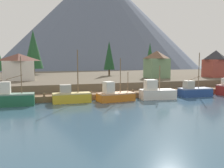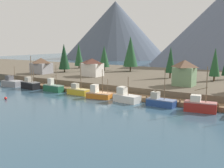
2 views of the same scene
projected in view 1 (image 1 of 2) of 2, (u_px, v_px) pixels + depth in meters
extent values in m
cube|color=#335166|center=(89.00, 89.00, 62.87)|extent=(400.00, 400.00, 1.00)
cube|color=brown|center=(110.00, 95.00, 45.73)|extent=(80.00, 4.00, 1.00)
cylinder|color=brown|center=(44.00, 98.00, 40.33)|extent=(0.36, 0.36, 1.60)
cylinder|color=brown|center=(91.00, 96.00, 42.77)|extent=(0.36, 0.36, 1.60)
cylinder|color=brown|center=(133.00, 94.00, 45.21)|extent=(0.36, 0.36, 1.60)
cylinder|color=brown|center=(170.00, 92.00, 47.66)|extent=(0.36, 0.36, 1.60)
cylinder|color=brown|center=(204.00, 90.00, 50.10)|extent=(0.36, 0.36, 1.60)
cube|color=brown|center=(80.00, 79.00, 74.07)|extent=(400.00, 56.00, 2.50)
cone|color=slate|center=(98.00, 20.00, 173.03)|extent=(144.08, 144.08, 71.89)
cube|color=#1E5B3D|center=(13.00, 100.00, 37.38)|extent=(6.36, 2.57, 1.71)
cube|color=gray|center=(13.00, 94.00, 37.28)|extent=(6.36, 2.57, 0.20)
cube|color=silver|center=(5.00, 88.00, 36.92)|extent=(1.49, 1.32, 1.85)
cylinder|color=brown|center=(21.00, 75.00, 37.32)|extent=(0.13, 0.13, 5.72)
cylinder|color=brown|center=(14.00, 77.00, 37.10)|extent=(2.39, 0.21, 0.74)
cube|color=gold|center=(72.00, 98.00, 40.27)|extent=(6.30, 2.33, 1.44)
cube|color=tan|center=(72.00, 93.00, 40.19)|extent=(6.30, 2.33, 0.20)
cube|color=#B2AD9E|center=(65.00, 89.00, 39.83)|extent=(1.79, 1.48, 1.38)
cylinder|color=brown|center=(78.00, 71.00, 40.13)|extent=(0.19, 0.19, 7.10)
cube|color=#CC6B1E|center=(116.00, 97.00, 41.91)|extent=(6.57, 3.64, 1.24)
cube|color=tan|center=(116.00, 93.00, 41.84)|extent=(6.57, 3.64, 0.20)
cube|color=silver|center=(109.00, 87.00, 41.16)|extent=(1.72, 2.11, 1.97)
cylinder|color=brown|center=(120.00, 75.00, 41.92)|extent=(0.14, 0.14, 5.94)
cylinder|color=brown|center=(128.00, 82.00, 42.67)|extent=(0.12, 0.12, 3.61)
cube|color=silver|center=(157.00, 95.00, 44.27)|extent=(6.60, 3.81, 1.50)
cube|color=silver|center=(158.00, 90.00, 44.19)|extent=(6.60, 3.81, 0.20)
cube|color=silver|center=(151.00, 85.00, 43.85)|extent=(2.26, 2.27, 1.83)
cylinder|color=brown|center=(160.00, 78.00, 44.02)|extent=(0.18, 0.18, 4.37)
cylinder|color=brown|center=(154.00, 80.00, 43.87)|extent=(2.66, 0.48, 0.74)
cube|color=navy|center=(195.00, 93.00, 47.31)|extent=(6.36, 2.91, 1.42)
cube|color=#6C7DA2|center=(195.00, 89.00, 47.23)|extent=(6.36, 2.91, 0.20)
cube|color=#B2AD9E|center=(189.00, 84.00, 46.76)|extent=(1.67, 1.76, 1.48)
cylinder|color=brown|center=(199.00, 70.00, 47.07)|extent=(0.16, 0.16, 6.87)
cylinder|color=brown|center=(194.00, 78.00, 46.93)|extent=(2.68, 0.22, 0.91)
cube|color=#6B8E66|center=(157.00, 68.00, 61.64)|extent=(5.24, 4.81, 4.95)
pyramid|color=brown|center=(157.00, 55.00, 61.30)|extent=(5.50, 5.05, 1.96)
cube|color=#9E4238|center=(215.00, 68.00, 64.55)|extent=(5.46, 4.47, 4.72)
pyramid|color=#2D2D33|center=(216.00, 55.00, 64.20)|extent=(5.73, 4.69, 2.45)
cube|color=silver|center=(19.00, 71.00, 54.50)|extent=(6.57, 4.92, 4.39)
pyramid|color=brown|center=(19.00, 57.00, 54.20)|extent=(6.90, 5.17, 1.66)
cylinder|color=#4C3823|center=(149.00, 72.00, 81.21)|extent=(0.50, 0.50, 1.29)
cone|color=#14381E|center=(149.00, 61.00, 80.84)|extent=(2.35, 2.35, 6.12)
cylinder|color=#4C3823|center=(109.00, 73.00, 71.11)|extent=(0.50, 0.50, 1.78)
cone|color=#194223|center=(109.00, 55.00, 70.61)|extent=(3.26, 3.26, 8.34)
cylinder|color=#4C3823|center=(34.00, 72.00, 75.57)|extent=(0.50, 0.50, 1.94)
cone|color=#1E4C28|center=(33.00, 49.00, 74.89)|extent=(5.83, 5.83, 11.90)
cylinder|color=#4C3823|center=(150.00, 72.00, 75.91)|extent=(0.50, 0.50, 1.46)
cone|color=#1E4C28|center=(150.00, 56.00, 75.42)|extent=(3.12, 3.12, 8.48)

